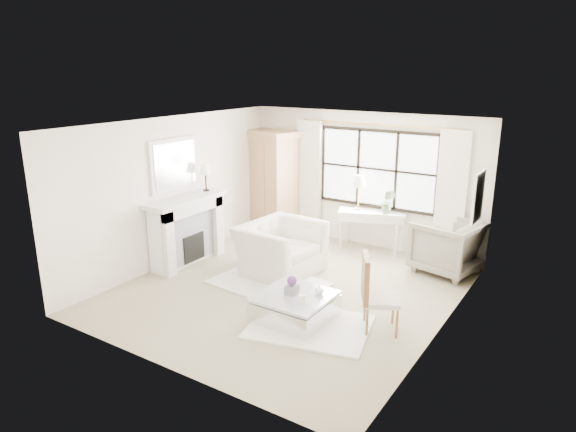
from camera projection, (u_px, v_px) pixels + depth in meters
name	position (u px, v px, depth m)	size (l,w,h in m)	color
floor	(289.00, 289.00, 8.47)	(5.50, 5.50, 0.00)	tan
ceiling	(289.00, 124.00, 7.72)	(5.50, 5.50, 0.00)	white
wall_back	(363.00, 180.00, 10.31)	(5.00, 5.00, 0.00)	white
wall_front	(160.00, 265.00, 5.88)	(5.00, 5.00, 0.00)	white
wall_left	(175.00, 191.00, 9.40)	(5.50, 5.50, 0.00)	white
wall_right	(448.00, 238.00, 6.79)	(5.50, 5.50, 0.00)	beige
window_pane	(377.00, 169.00, 10.07)	(2.40, 0.02, 1.50)	silver
window_frame	(377.00, 169.00, 10.06)	(2.50, 0.04, 1.50)	black
curtain_rod	(378.00, 125.00, 9.78)	(0.04, 0.04, 3.30)	#A57E39
curtain_left	(309.00, 179.00, 10.89)	(0.55, 0.10, 2.47)	beige
curtain_right	(451.00, 198.00, 9.33)	(0.55, 0.10, 2.47)	white
fireplace	(186.00, 229.00, 9.48)	(0.58, 1.66, 1.26)	white
mirror_frame	(174.00, 164.00, 9.24)	(0.05, 1.15, 0.95)	white
mirror_glass	(175.00, 165.00, 9.23)	(0.02, 1.00, 0.80)	silver
art_frame	(478.00, 197.00, 8.13)	(0.04, 0.62, 0.82)	white
art_canvas	(477.00, 197.00, 8.14)	(0.01, 0.52, 0.72)	beige
mantel_lamp	(205.00, 170.00, 9.65)	(0.22, 0.22, 0.51)	black
armoire	(273.00, 181.00, 11.15)	(1.27, 0.99, 2.24)	tan
console_table	(371.00, 230.00, 10.20)	(1.38, 0.88, 0.80)	silver
console_lamp	(359.00, 182.00, 10.07)	(0.28, 0.28, 0.69)	#BA9340
orchid_plant	(388.00, 202.00, 9.86)	(0.26, 0.21, 0.48)	#56714B
side_table	(306.00, 245.00, 9.58)	(0.40, 0.40, 0.51)	silver
rug_left	(269.00, 283.00, 8.67)	(1.82, 1.28, 0.03)	white
rug_right	(310.00, 326.00, 7.23)	(1.65, 1.24, 0.03)	white
club_armchair	(280.00, 248.00, 9.07)	(1.37, 1.19, 0.89)	silver
wingback_chair	(447.00, 246.00, 9.07)	(1.02, 1.05, 0.96)	gray
french_chair	(379.00, 310.00, 7.08)	(0.66, 0.65, 1.08)	#8E613B
coffee_table	(295.00, 307.00, 7.43)	(1.01, 1.01, 0.38)	silver
planter_box	(292.00, 289.00, 7.41)	(0.17, 0.17, 0.13)	slate
planter_flowers	(292.00, 281.00, 7.37)	(0.14, 0.14, 0.14)	#5C2E74
pillar_candle	(302.00, 299.00, 7.11)	(0.10, 0.10, 0.12)	white
coffee_vase	(319.00, 290.00, 7.38)	(0.13, 0.13, 0.14)	white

